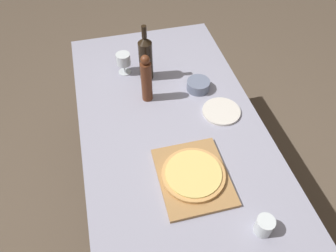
{
  "coord_description": "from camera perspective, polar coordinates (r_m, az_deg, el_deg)",
  "views": [
    {
      "loc": [
        -0.29,
        -1.09,
        2.04
      ],
      "look_at": [
        -0.03,
        -0.07,
        0.84
      ],
      "focal_mm": 35.0,
      "sensor_mm": 36.0,
      "label": 1
    }
  ],
  "objects": [
    {
      "name": "small_bowl",
      "position": [
        1.87,
        5.3,
        7.1
      ],
      "size": [
        0.13,
        0.13,
        0.06
      ],
      "color": "slate",
      "rests_on": "dining_table"
    },
    {
      "name": "dinner_plate",
      "position": [
        1.76,
        9.27,
        2.53
      ],
      "size": [
        0.2,
        0.2,
        0.01
      ],
      "color": "silver",
      "rests_on": "dining_table"
    },
    {
      "name": "dining_table",
      "position": [
        1.76,
        0.49,
        -1.36
      ],
      "size": [
        0.93,
        1.73,
        0.78
      ],
      "color": "#9393A8",
      "rests_on": "ground_plane"
    },
    {
      "name": "cutting_board",
      "position": [
        1.49,
        4.41,
        -8.78
      ],
      "size": [
        0.31,
        0.37,
        0.02
      ],
      "color": "#A87A47",
      "rests_on": "dining_table"
    },
    {
      "name": "wine_glass",
      "position": [
        1.95,
        -7.78,
        11.34
      ],
      "size": [
        0.08,
        0.08,
        0.13
      ],
      "color": "silver",
      "rests_on": "dining_table"
    },
    {
      "name": "drinking_tumbler",
      "position": [
        1.39,
        16.41,
        -16.29
      ],
      "size": [
        0.07,
        0.07,
        0.08
      ],
      "color": "silver",
      "rests_on": "dining_table"
    },
    {
      "name": "ground_plane",
      "position": [
        2.33,
        0.38,
        -12.37
      ],
      "size": [
        12.0,
        12.0,
        0.0
      ],
      "primitive_type": "plane",
      "color": "brown"
    },
    {
      "name": "wine_bottle",
      "position": [
        1.87,
        -3.91,
        11.83
      ],
      "size": [
        0.08,
        0.08,
        0.34
      ],
      "color": "black",
      "rests_on": "dining_table"
    },
    {
      "name": "pepper_mill",
      "position": [
        1.73,
        -3.78,
        8.14
      ],
      "size": [
        0.06,
        0.06,
        0.29
      ],
      "color": "#5B2D19",
      "rests_on": "dining_table"
    },
    {
      "name": "pizza",
      "position": [
        1.47,
        4.45,
        -8.35
      ],
      "size": [
        0.29,
        0.29,
        0.02
      ],
      "color": "tan",
      "rests_on": "cutting_board"
    }
  ]
}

